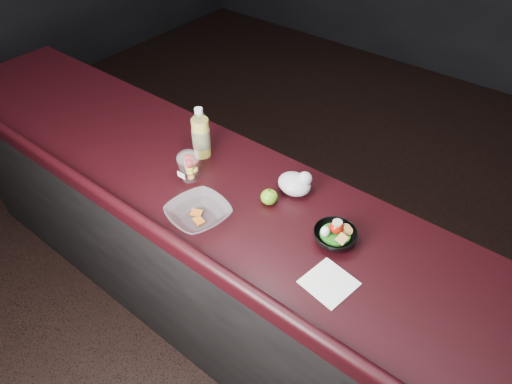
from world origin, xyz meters
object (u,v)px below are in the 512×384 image
Objects in this scene: lemonade_bottle at (201,136)px; takeout_bowl at (198,214)px; green_apple at (269,197)px; fruit_cup at (189,165)px; snack_bowl at (335,235)px.

lemonade_bottle is 0.90× the size of takeout_bowl.
takeout_bowl is (-0.16, -0.25, -0.00)m from green_apple.
green_apple is (0.37, 0.09, -0.04)m from fruit_cup.
lemonade_bottle is 0.43m from takeout_bowl.
lemonade_bottle is at bearing 115.63° from fruit_cup.
fruit_cup is at bearing -173.94° from snack_bowl.
snack_bowl is (0.69, 0.07, -0.04)m from fruit_cup.
lemonade_bottle reaches higher than green_apple.
lemonade_bottle reaches higher than fruit_cup.
green_apple is 0.26× the size of takeout_bowl.
green_apple is 0.30m from takeout_bowl.
fruit_cup is (0.08, -0.16, -0.03)m from lemonade_bottle.
green_apple is at bearing 177.07° from snack_bowl.
lemonade_bottle is 3.40× the size of green_apple.
fruit_cup is 1.95× the size of green_apple.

